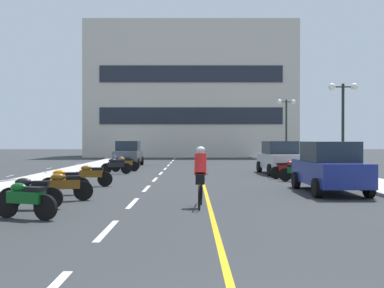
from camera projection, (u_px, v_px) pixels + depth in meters
name	position (u px, v px, depth m)	size (l,w,h in m)	color
ground_plane	(196.00, 175.00, 24.23)	(140.00, 140.00, 0.00)	#2D3033
curb_left	(77.00, 170.00, 27.22)	(2.40, 72.00, 0.12)	#B7B2A8
curb_right	(313.00, 170.00, 27.25)	(2.40, 72.00, 0.12)	#B7B2A8
lane_dash_1	(106.00, 230.00, 9.23)	(0.14, 2.20, 0.01)	silver
lane_dash_2	(132.00, 203.00, 13.23)	(0.14, 2.20, 0.01)	silver
lane_dash_3	(146.00, 189.00, 17.23)	(0.14, 2.20, 0.01)	silver
lane_dash_4	(154.00, 179.00, 21.23)	(0.14, 2.20, 0.01)	silver
lane_dash_5	(160.00, 173.00, 25.23)	(0.14, 2.20, 0.01)	silver
lane_dash_6	(164.00, 169.00, 29.23)	(0.14, 2.20, 0.01)	silver
lane_dash_7	(167.00, 165.00, 33.23)	(0.14, 2.20, 0.01)	silver
lane_dash_8	(170.00, 163.00, 37.23)	(0.14, 2.20, 0.01)	silver
lane_dash_9	(172.00, 160.00, 41.23)	(0.14, 2.20, 0.01)	silver
lane_dash_10	(174.00, 159.00, 45.23)	(0.14, 2.20, 0.01)	silver
lane_dash_11	(175.00, 157.00, 49.23)	(0.14, 2.20, 0.01)	silver
centre_line_yellow	(199.00, 171.00, 27.23)	(0.12, 66.00, 0.01)	gold
office_building	(190.00, 93.00, 52.82)	(23.52, 9.43, 15.06)	beige
street_lamp_mid	(342.00, 107.00, 22.25)	(1.46, 0.36, 4.60)	black
street_lamp_far	(285.00, 116.00, 34.87)	(1.46, 0.36, 4.94)	black
parked_car_near	(328.00, 167.00, 15.87)	(1.95, 4.22, 1.82)	black
parked_car_mid	(279.00, 157.00, 24.66)	(2.09, 4.28, 1.82)	black
parked_car_far	(127.00, 153.00, 32.26)	(1.97, 4.23, 1.82)	black
motorcycle_2	(24.00, 199.00, 10.54)	(1.64, 0.78, 0.92)	black
motorcycle_3	(29.00, 192.00, 12.00)	(1.70, 0.60, 0.92)	black
motorcycle_4	(63.00, 186.00, 13.66)	(1.67, 0.71, 0.92)	black
motorcycle_5	(64.00, 181.00, 15.24)	(1.70, 0.60, 0.92)	black
motorcycle_6	(90.00, 175.00, 17.99)	(1.70, 0.60, 0.92)	black
motorcycle_7	(297.00, 171.00, 20.14)	(1.65, 0.78, 0.92)	black
motorcycle_8	(286.00, 169.00, 21.69)	(1.69, 0.63, 0.92)	black
motorcycle_9	(115.00, 165.00, 24.73)	(1.70, 0.60, 0.92)	black
motorcycle_10	(124.00, 164.00, 26.64)	(1.66, 0.72, 0.92)	black
motorcycle_11	(122.00, 162.00, 28.68)	(1.70, 0.60, 0.92)	black
cyclist_rider	(200.00, 175.00, 12.49)	(0.42, 1.77, 1.71)	black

